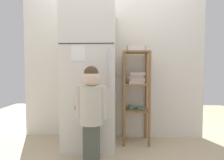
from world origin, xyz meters
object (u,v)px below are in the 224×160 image
Objects in this scene: refrigerator at (91,77)px; pantry_shelf_unit at (136,87)px; child_standing at (91,105)px; fruit_bin at (137,49)px.

refrigerator reaches higher than pantry_shelf_unit.
pantry_shelf_unit is (0.53, 0.62, 0.13)m from child_standing.
refrigerator is at bearing 100.07° from child_standing.
refrigerator is 0.64m from pantry_shelf_unit.
fruit_bin is at bearing 49.37° from child_standing.
fruit_bin is (0.01, -0.00, 0.53)m from pantry_shelf_unit.
pantry_shelf_unit reaches higher than child_standing.
child_standing is 0.83× the size of pantry_shelf_unit.
fruit_bin is (0.62, 0.13, 0.38)m from refrigerator.
child_standing is 1.05m from fruit_bin.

